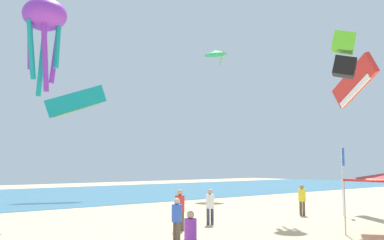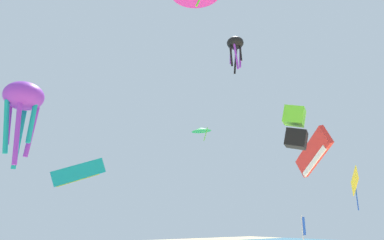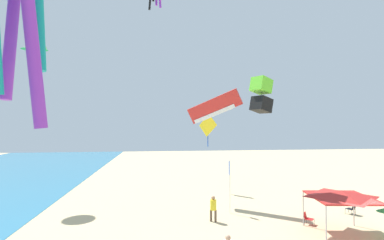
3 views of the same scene
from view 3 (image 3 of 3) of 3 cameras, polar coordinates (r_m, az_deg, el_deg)
canopy_tent at (r=20.89m, az=27.90°, el=-13.19°), size 3.94×4.01×2.82m
folding_chair_left_of_tent at (r=22.60m, az=22.30°, el=-17.77°), size 0.80×0.81×0.82m
folding_chair_near_cooler at (r=26.35m, az=29.56°, el=-15.26°), size 0.79×0.74×0.82m
banner_flag at (r=23.24m, az=7.61°, el=-12.17°), size 0.36×0.06×4.20m
person_near_umbrella at (r=21.48m, az=4.31°, el=-17.04°), size 0.44×0.47×1.86m
kite_delta_green at (r=31.76m, az=-29.20°, el=12.70°), size 2.68×2.65×1.96m
kite_box_lime at (r=21.13m, az=13.81°, el=4.93°), size 1.65×1.73×2.65m
kite_diamond_yellow at (r=30.61m, az=3.22°, el=-1.30°), size 1.93×1.66×3.55m
kite_parafoil_red at (r=25.63m, az=4.51°, el=2.59°), size 2.96×4.73×3.14m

